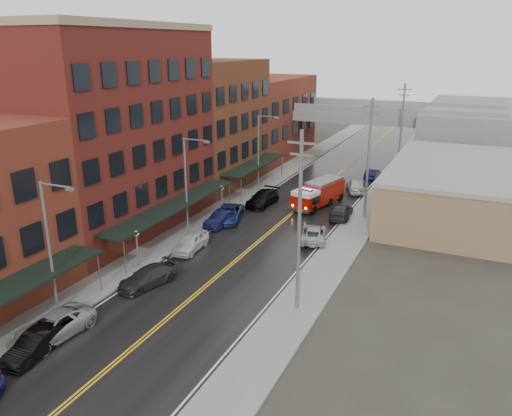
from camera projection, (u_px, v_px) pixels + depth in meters
The scene contains 33 objects.
road at pixel (280, 224), 48.96m from camera, with size 11.00×160.00×0.02m, color black.
sidewalk_left at pixel (215, 213), 51.80m from camera, with size 3.00×160.00×0.15m, color slate.
sidewalk_right at pixel (353, 234), 46.08m from camera, with size 3.00×160.00×0.15m, color slate.
curb_left at pixel (229, 215), 51.15m from camera, with size 0.30×160.00×0.15m, color gray.
curb_right at pixel (336, 232), 46.73m from camera, with size 0.30×160.00×0.15m, color gray.
brick_building_b at pixel (117, 134), 45.29m from camera, with size 9.00×20.00×18.00m, color #5B1E18.
brick_building_c at pixel (211, 124), 60.90m from camera, with size 9.00×15.00×15.00m, color #5A2E1B.
brick_building_far at pixel (267, 118), 76.51m from camera, with size 9.00×20.00×12.00m, color maroon.
tan_building at pixel (463, 192), 50.57m from camera, with size 14.00×22.00×5.00m, color olive.
right_far_block at pixel (489, 133), 75.27m from camera, with size 18.00×30.00×8.00m, color slate.
awning_1 at pixel (174, 205), 44.90m from camera, with size 2.60×18.00×3.09m.
awning_2 at pixel (255, 164), 60.04m from camera, with size 2.60×13.00×3.09m.
globe_lamp_1 at pixel (137, 241), 38.63m from camera, with size 0.44×0.44×3.12m.
globe_lamp_2 at pixel (222, 194), 50.74m from camera, with size 0.44×0.44×3.12m.
street_lamp_0 at pixel (51, 241), 30.87m from camera, with size 2.64×0.22×9.00m.
street_lamp_1 at pixel (188, 180), 44.71m from camera, with size 2.64×0.22×9.00m.
street_lamp_2 at pixel (260, 148), 58.55m from camera, with size 2.64×0.22×9.00m.
utility_pole_0 at pixel (299, 221), 31.19m from camera, with size 1.80×0.24×12.00m.
utility_pole_1 at pixel (369, 157), 48.49m from camera, with size 1.80×0.24×12.00m.
utility_pole_2 at pixel (401, 127), 65.80m from camera, with size 1.80×0.24×12.00m.
overpass at pixel (359, 120), 74.77m from camera, with size 40.00×10.00×7.50m.
fire_truck at pixel (318, 193), 53.80m from camera, with size 4.34×7.83×2.73m.
parked_car_left_1 at pixel (36, 344), 28.17m from camera, with size 1.45×4.15×1.37m, color black.
parked_car_left_2 at pixel (52, 327), 29.75m from camera, with size 2.46×5.33×1.48m, color gray.
parked_car_left_3 at pixel (148, 277), 36.30m from camera, with size 1.92×4.72×1.37m, color #27272A.
parked_car_left_4 at pixel (191, 242), 42.48m from camera, with size 1.78×4.42×1.51m, color silver.
parked_car_left_5 at pixel (221, 219), 48.27m from camera, with size 1.52×4.35×1.43m, color black.
parked_car_left_6 at pixel (229, 214), 49.65m from camera, with size 2.42×5.24×1.46m, color navy.
parked_car_left_7 at pixel (263, 198), 54.42m from camera, with size 2.17×5.34×1.55m, color black.
parked_car_right_0 at pixel (313, 233), 44.64m from camera, with size 2.21×4.80×1.33m, color #9EA1A6.
parked_car_right_1 at pixel (341, 211), 50.42m from camera, with size 1.94×4.77×1.38m, color #242427.
parked_car_right_2 at pixel (356, 186), 59.12m from camera, with size 1.92×4.78×1.63m, color #BCBCBC.
parked_car_right_3 at pixel (372, 174), 65.10m from camera, with size 1.43×4.10×1.35m, color black.
Camera 1 is at (16.82, -12.88, 16.84)m, focal length 35.00 mm.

